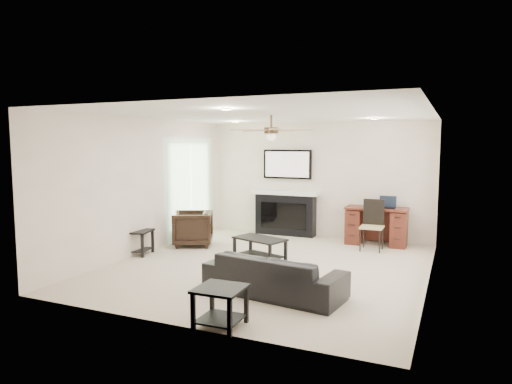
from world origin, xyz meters
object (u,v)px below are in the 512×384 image
(armchair, at_px, (193,228))
(coffee_table, at_px, (260,249))
(sofa, at_px, (274,275))
(fireplace_unit, at_px, (285,193))
(desk, at_px, (376,226))

(armchair, bearing_deg, coffee_table, 46.80)
(sofa, distance_m, coffee_table, 1.84)
(fireplace_unit, height_order, desk, fireplace_unit)
(armchair, xyz_separation_m, coffee_table, (1.70, -0.55, -0.15))
(armchair, bearing_deg, desk, 89.66)
(sofa, relative_size, coffee_table, 2.11)
(coffee_table, height_order, fireplace_unit, fireplace_unit)
(armchair, distance_m, desk, 3.70)
(sofa, xyz_separation_m, fireplace_unit, (-1.27, 3.91, 0.68))
(desk, bearing_deg, armchair, -155.07)
(sofa, relative_size, armchair, 2.49)
(armchair, relative_size, fireplace_unit, 0.40)
(sofa, height_order, desk, desk)
(coffee_table, distance_m, desk, 2.69)
(sofa, height_order, armchair, armchair)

